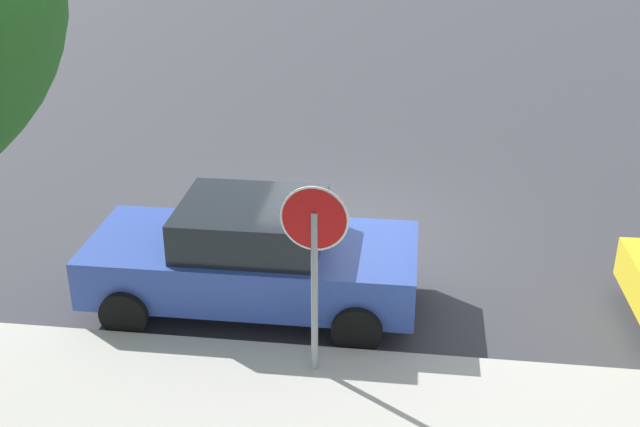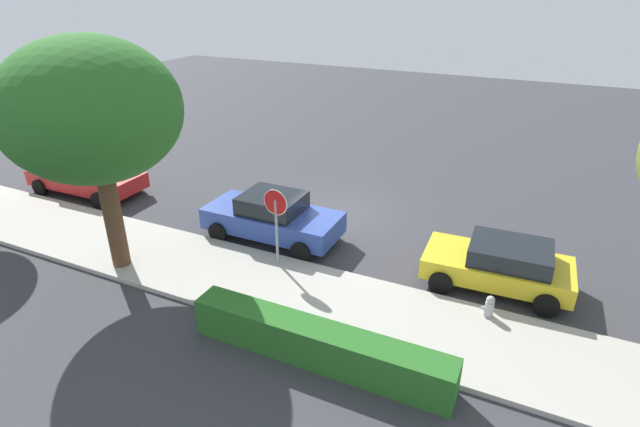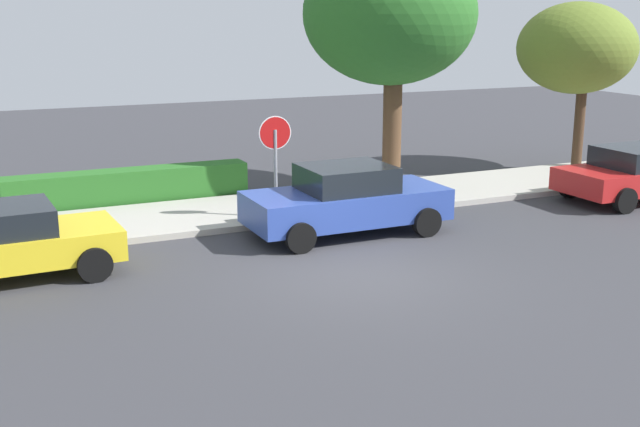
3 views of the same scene
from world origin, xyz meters
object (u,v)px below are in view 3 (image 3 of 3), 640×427
at_px(street_tree_near_corner, 390,15).
at_px(fire_hydrant, 2,237).
at_px(stop_sign, 275,150).
at_px(parked_car_yellow, 5,241).
at_px(parked_car_blue, 346,200).
at_px(street_tree_mid_block, 577,49).

distance_m(street_tree_near_corner, fire_hydrant, 11.12).
height_order(stop_sign, parked_car_yellow, stop_sign).
xyz_separation_m(parked_car_yellow, street_tree_near_corner, (10.02, 3.80, 3.97)).
relative_size(parked_car_blue, street_tree_near_corner, 0.67).
bearing_deg(fire_hydrant, parked_car_yellow, -89.92).
height_order(parked_car_blue, street_tree_mid_block, street_tree_mid_block).
bearing_deg(street_tree_mid_block, parked_car_yellow, -166.29).
height_order(stop_sign, street_tree_near_corner, street_tree_near_corner).
bearing_deg(parked_car_blue, street_tree_mid_block, 21.94).
bearing_deg(parked_car_blue, parked_car_yellow, -178.45).
relative_size(stop_sign, parked_car_blue, 0.56).
height_order(stop_sign, street_tree_mid_block, street_tree_mid_block).
height_order(stop_sign, fire_hydrant, stop_sign).
relative_size(stop_sign, fire_hydrant, 3.48).
bearing_deg(parked_car_blue, street_tree_near_corner, 50.23).
height_order(parked_car_yellow, fire_hydrant, parked_car_yellow).
distance_m(parked_car_blue, parked_car_yellow, 7.02).
bearing_deg(fire_hydrant, street_tree_near_corner, 11.96).
bearing_deg(street_tree_near_corner, parked_car_yellow, -159.25).
distance_m(parked_car_yellow, street_tree_near_corner, 11.43).
bearing_deg(parked_car_yellow, street_tree_near_corner, 20.75).
xyz_separation_m(stop_sign, street_tree_near_corner, (4.06, 2.06, 2.98)).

